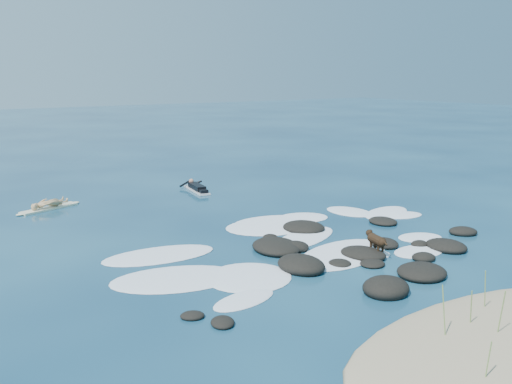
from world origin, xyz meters
TOP-DOWN VIEW (x-y plane):
  - ground at (0.00, 0.00)m, footprint 160.00×160.00m
  - reef_rocks at (1.00, -2.02)m, footprint 12.07×7.54m
  - breaking_foam at (0.29, 0.19)m, footprint 13.84×7.62m
  - standing_surfer_rig at (-5.28, 9.36)m, footprint 2.86×1.32m
  - paddling_surfer_rig at (1.54, 9.31)m, footprint 1.17×2.64m
  - dog at (1.63, -2.40)m, footprint 0.46×1.18m

SIDE VIEW (x-z plane):
  - ground at x=0.00m, z-range 0.00..0.00m
  - breaking_foam at x=0.29m, z-range -0.05..0.07m
  - reef_rocks at x=1.00m, z-range -0.18..0.38m
  - paddling_surfer_rig at x=1.54m, z-range -0.07..0.38m
  - dog at x=1.63m, z-range 0.12..0.88m
  - standing_surfer_rig at x=-5.28m, z-range -0.18..1.50m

